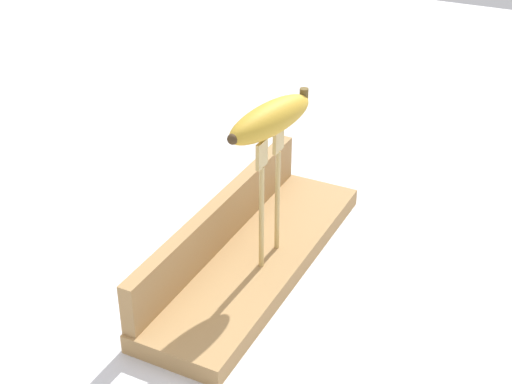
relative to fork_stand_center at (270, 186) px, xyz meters
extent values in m
plane|color=silver|center=(0.00, 0.02, -0.14)|extent=(3.00, 3.00, 0.00)
cube|color=#A87F4C|center=(0.00, 0.02, -0.13)|extent=(0.47, 0.14, 0.03)
cube|color=#A87F4C|center=(0.00, 0.08, -0.08)|extent=(0.46, 0.02, 0.07)
cylinder|color=tan|center=(-0.03, 0.00, -0.04)|extent=(0.01, 0.01, 0.16)
cube|color=tan|center=(-0.03, 0.00, 0.06)|extent=(0.03, 0.00, 0.04)
cylinder|color=tan|center=(0.03, 0.00, -0.04)|extent=(0.01, 0.01, 0.16)
cube|color=tan|center=(0.03, 0.00, 0.06)|extent=(0.03, 0.00, 0.04)
ellipsoid|color=gold|center=(0.00, 0.00, 0.10)|extent=(0.16, 0.07, 0.04)
cylinder|color=brown|center=(0.07, -0.01, 0.11)|extent=(0.01, 0.01, 0.02)
sphere|color=#3F2D19|center=(-0.07, 0.02, 0.10)|extent=(0.01, 0.01, 0.01)
camera|label=1|loc=(-0.77, -0.37, 0.49)|focal=51.67mm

